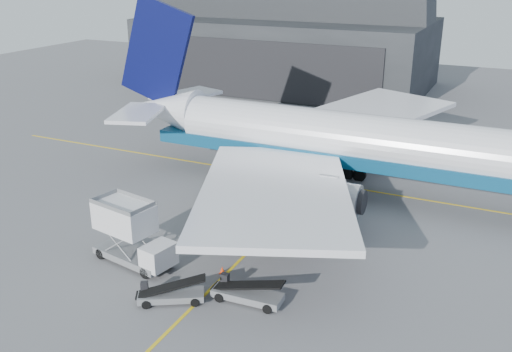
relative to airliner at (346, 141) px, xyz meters
The scene contains 9 objects.
ground 19.94m from the airliner, 98.91° to the right, with size 200.00×200.00×0.00m, color #565659.
taxi_lines 8.73m from the airliner, 115.15° to the right, with size 80.00×42.12×0.02m.
hangar 52.46m from the airliner, 118.54° to the left, with size 50.00×28.30×28.00m.
airliner is the anchor object (origin of this frame).
catering_truck 23.52m from the airliner, 116.17° to the right, with size 7.20×3.76×4.71m.
pushback_tug 10.71m from the airliner, 96.08° to the right, with size 3.84×2.67×1.63m.
belt_loader_a 25.20m from the airliner, 100.93° to the right, with size 4.60×3.53×1.80m.
belt_loader_b 22.55m from the airliner, 90.03° to the right, with size 5.19×2.01×1.96m.
traffic_cone 20.43m from the airliner, 99.52° to the right, with size 0.39×0.39×0.57m.
Camera 1 is at (17.71, -32.86, 21.73)m, focal length 40.00 mm.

